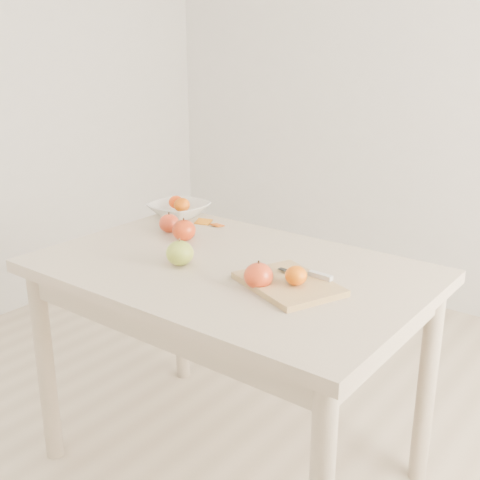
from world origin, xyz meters
The scene contains 14 objects.
ground centered at (0.00, 0.00, 0.00)m, with size 3.50×3.50×0.00m, color #C6B293.
table centered at (0.00, 0.00, 0.65)m, with size 1.20×0.80×0.75m.
cutting_board centered at (0.24, -0.04, 0.76)m, with size 0.29×0.21×0.02m, color tan.
board_tangerine centered at (0.27, -0.05, 0.80)m, with size 0.06×0.06×0.05m, color #DB6207.
fruit_bowl centered at (-0.50, 0.31, 0.78)m, with size 0.22×0.22×0.05m, color white.
bowl_tangerine_near centered at (-0.53, 0.32, 0.80)m, with size 0.06×0.06×0.05m, color red.
bowl_tangerine_far centered at (-0.47, 0.29, 0.80)m, with size 0.06×0.06×0.06m, color #CE6107.
orange_peel_a centered at (-0.36, 0.29, 0.75)m, with size 0.06×0.04×0.00m, color #CD6E0E.
orange_peel_b centered at (-0.30, 0.30, 0.75)m, with size 0.04×0.04×0.00m, color #C8520E.
paring_knife centered at (0.29, 0.03, 0.78)m, with size 0.17×0.05×0.01m.
apple_green centered at (-0.13, -0.09, 0.79)m, with size 0.09×0.09×0.08m, color olive.
apple_red_b centered at (-0.28, 0.09, 0.79)m, with size 0.08×0.08×0.07m, color maroon.
apple_red_a centered at (-0.39, 0.13, 0.78)m, with size 0.08×0.08×0.07m, color #A30109.
apple_red_e centered at (0.18, -0.10, 0.79)m, with size 0.08×0.08×0.08m, color maroon.
Camera 1 is at (1.09, -1.38, 1.42)m, focal length 45.00 mm.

